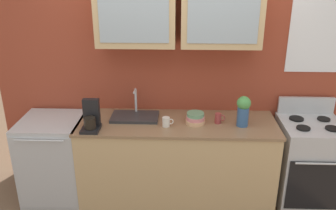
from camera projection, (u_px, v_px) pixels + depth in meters
The scene contains 11 objects.
ground_plane at pixel (176, 196), 3.88m from camera, with size 10.00×10.00×0.00m, color brown.
back_wall_unit at pixel (179, 56), 3.63m from camera, with size 3.85×0.42×2.53m.
counter at pixel (177, 161), 3.72m from camera, with size 1.99×0.67×0.88m.
stove_range at pixel (307, 163), 3.67m from camera, with size 0.61×0.64×1.06m.
sink_faucet at pixel (135, 116), 3.64m from camera, with size 0.48×0.29×0.29m.
bowl_stack at pixel (195, 118), 3.51m from camera, with size 0.19×0.19×0.11m.
vase at pixel (243, 110), 3.42m from camera, with size 0.13×0.13×0.30m.
cup_near_sink at pixel (166, 122), 3.45m from camera, with size 0.11×0.07×0.09m.
cup_near_bowls at pixel (218, 118), 3.51m from camera, with size 0.10×0.06×0.10m.
dishwasher at pixel (55, 158), 3.76m from camera, with size 0.63×0.65×0.88m.
coffee_maker at pixel (91, 119), 3.37m from camera, with size 0.17×0.20×0.29m.
Camera 1 is at (0.03, -3.24, 2.37)m, focal length 38.11 mm.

